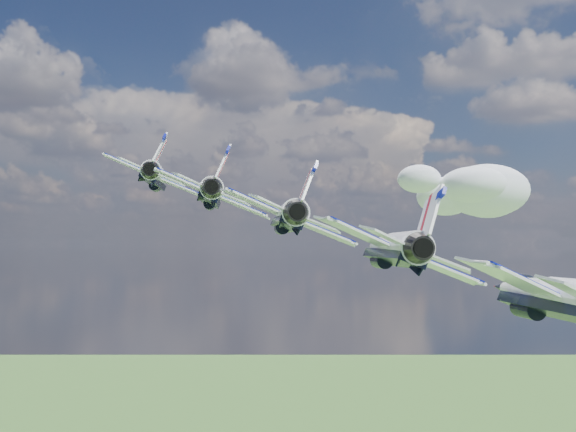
% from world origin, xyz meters
% --- Properties ---
extents(cloud_far, '(53.60, 42.12, 21.06)m').
position_xyz_m(cloud_far, '(36.88, 234.07, 176.81)').
color(cloud_far, white).
extents(jet_0, '(16.80, 20.17, 9.44)m').
position_xyz_m(jet_0, '(-14.67, 1.08, 161.29)').
color(jet_0, white).
extents(jet_1, '(16.80, 20.17, 9.44)m').
position_xyz_m(jet_1, '(-5.40, -8.04, 158.53)').
color(jet_1, white).
extents(jet_2, '(16.80, 20.17, 9.44)m').
position_xyz_m(jet_2, '(3.87, -17.16, 155.77)').
color(jet_2, white).
extents(jet_3, '(16.80, 20.17, 9.44)m').
position_xyz_m(jet_3, '(13.14, -26.29, 153.02)').
color(jet_3, silver).
extents(jet_4, '(16.80, 20.17, 9.44)m').
position_xyz_m(jet_4, '(22.41, -35.41, 150.26)').
color(jet_4, white).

